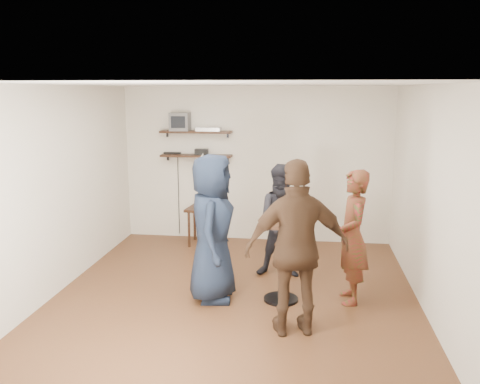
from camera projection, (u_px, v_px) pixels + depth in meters
The scene contains 18 objects.
room at pixel (235, 194), 6.12m from camera, with size 4.58×5.08×2.68m.
shelf_upper at pixel (196, 132), 8.45m from camera, with size 1.20×0.25×0.04m, color black.
shelf_lower at pixel (196, 156), 8.53m from camera, with size 1.20×0.25×0.04m, color black.
crt_monitor at pixel (180, 122), 8.45m from camera, with size 0.32×0.30×0.30m, color #59595B.
dvd_deck at pixel (209, 129), 8.41m from camera, with size 0.40×0.24×0.06m, color silver.
radio at pixel (201, 152), 8.50m from camera, with size 0.22×0.10×0.10m, color black.
power_strip at pixel (172, 153), 8.62m from camera, with size 0.30×0.05×0.03m, color black.
side_table at pixel (204, 213), 8.43m from camera, with size 0.58×0.58×0.62m.
vase_lilies at pixel (203, 190), 8.35m from camera, with size 0.19×0.19×0.93m.
drinks_table at pixel (282, 250), 6.11m from camera, with size 0.55×0.55×1.00m.
wine_glass_fl at pixel (276, 211), 6.01m from camera, with size 0.06×0.06×0.19m.
wine_glass_fr at pixel (288, 210), 5.96m from camera, with size 0.07×0.07×0.22m.
wine_glass_bl at pixel (281, 209), 6.09m from camera, with size 0.06×0.06×0.18m.
wine_glass_br at pixel (284, 210), 6.04m from camera, with size 0.06×0.06×0.19m.
person_plaid at pixel (352, 237), 6.06m from camera, with size 0.59×0.39×1.62m, color #AF1424.
person_dark at pixel (284, 221), 6.90m from camera, with size 0.76×0.59×1.56m, color black.
person_navy at pixel (212, 228), 6.12m from camera, with size 0.88×0.57×1.80m, color #151E30.
person_brown at pixel (297, 248), 5.23m from camera, with size 1.09×0.45×1.86m, color #3F291B.
Camera 1 is at (0.86, -5.93, 2.54)m, focal length 38.00 mm.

